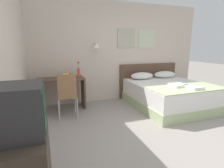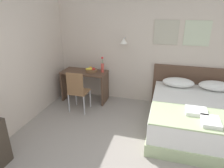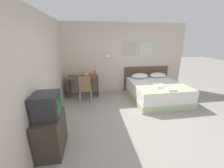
% 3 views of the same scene
% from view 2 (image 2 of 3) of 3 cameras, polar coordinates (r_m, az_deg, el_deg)
% --- Properties ---
extents(wall_back, '(5.20, 0.31, 2.65)m').
position_cam_2_polar(wall_back, '(4.73, 10.57, 10.07)').
color(wall_back, beige).
rests_on(wall_back, ground_plane).
extents(bed, '(1.73, 1.96, 0.59)m').
position_cam_2_polar(bed, '(4.12, 23.23, -8.76)').
color(bed, '#B2C693').
rests_on(bed, ground_plane).
extents(headboard, '(1.85, 0.06, 0.98)m').
position_cam_2_polar(headboard, '(4.94, 22.34, -0.94)').
color(headboard, brown).
rests_on(headboard, ground_plane).
extents(pillow_left, '(0.67, 0.39, 0.19)m').
position_cam_2_polar(pillow_left, '(4.58, 18.38, 0.45)').
color(pillow_left, white).
rests_on(pillow_left, bed).
extents(pillow_right, '(0.67, 0.39, 0.19)m').
position_cam_2_polar(pillow_right, '(4.69, 27.47, -0.47)').
color(pillow_right, white).
rests_on(pillow_right, bed).
extents(throw_blanket, '(1.68, 0.78, 0.02)m').
position_cam_2_polar(throw_blanket, '(3.48, 24.97, -8.98)').
color(throw_blanket, '#B2C693').
rests_on(throw_blanket, bed).
extents(folded_towel_near_foot, '(0.33, 0.29, 0.06)m').
position_cam_2_polar(folded_towel_near_foot, '(3.56, 22.95, -7.16)').
color(folded_towel_near_foot, white).
rests_on(folded_towel_near_foot, throw_blanket).
extents(folded_towel_mid_bed, '(0.26, 0.34, 0.06)m').
position_cam_2_polar(folded_towel_mid_bed, '(3.35, 26.37, -9.58)').
color(folded_towel_mid_bed, white).
rests_on(folded_towel_mid_bed, throw_blanket).
extents(desk, '(1.08, 0.53, 0.75)m').
position_cam_2_polar(desk, '(4.97, -7.78, 1.00)').
color(desk, brown).
rests_on(desk, ground_plane).
extents(desk_chair, '(0.40, 0.40, 0.94)m').
position_cam_2_polar(desk_chair, '(4.40, -9.94, -1.50)').
color(desk_chair, '#8E6642').
rests_on(desk_chair, ground_plane).
extents(fruit_bowl, '(0.28, 0.28, 0.11)m').
position_cam_2_polar(fruit_bowl, '(4.84, -5.96, 4.00)').
color(fruit_bowl, brown).
rests_on(fruit_bowl, desk).
extents(flower_vase, '(0.07, 0.07, 0.38)m').
position_cam_2_polar(flower_vase, '(4.76, -2.76, 5.03)').
color(flower_vase, '#D14C42').
rests_on(flower_vase, desk).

